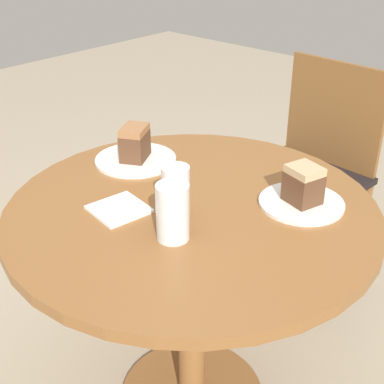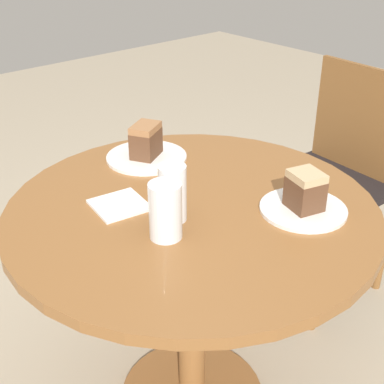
{
  "view_description": "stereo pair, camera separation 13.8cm",
  "coord_description": "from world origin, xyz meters",
  "px_view_note": "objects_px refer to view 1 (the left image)",
  "views": [
    {
      "loc": [
        0.81,
        -0.9,
        1.43
      ],
      "look_at": [
        0.0,
        0.0,
        0.77
      ],
      "focal_mm": 50.0,
      "sensor_mm": 36.0,
      "label": 1
    },
    {
      "loc": [
        0.91,
        -0.81,
        1.43
      ],
      "look_at": [
        0.0,
        0.0,
        0.77
      ],
      "focal_mm": 50.0,
      "sensor_mm": 36.0,
      "label": 2
    }
  ],
  "objects_px": {
    "cake_slice_far": "(135,143)",
    "glass_water": "(176,197)",
    "cake_slice_near": "(303,184)",
    "plate_near": "(301,203)",
    "glass_lemonade": "(173,214)",
    "plate_far": "(136,160)",
    "chair": "(308,169)"
  },
  "relations": [
    {
      "from": "cake_slice_near",
      "to": "glass_water",
      "type": "height_order",
      "value": "glass_water"
    },
    {
      "from": "plate_far",
      "to": "glass_lemonade",
      "type": "bearing_deg",
      "value": -31.28
    },
    {
      "from": "cake_slice_near",
      "to": "cake_slice_far",
      "type": "xyz_separation_m",
      "value": [
        -0.52,
        -0.11,
        0.0
      ]
    },
    {
      "from": "plate_far",
      "to": "cake_slice_near",
      "type": "height_order",
      "value": "cake_slice_near"
    },
    {
      "from": "glass_water",
      "to": "cake_slice_far",
      "type": "bearing_deg",
      "value": 153.07
    },
    {
      "from": "chair",
      "to": "cake_slice_far",
      "type": "bearing_deg",
      "value": -99.24
    },
    {
      "from": "cake_slice_far",
      "to": "glass_water",
      "type": "bearing_deg",
      "value": -26.93
    },
    {
      "from": "chair",
      "to": "glass_water",
      "type": "relative_size",
      "value": 6.07
    },
    {
      "from": "cake_slice_near",
      "to": "chair",
      "type": "bearing_deg",
      "value": 117.75
    },
    {
      "from": "plate_far",
      "to": "cake_slice_near",
      "type": "bearing_deg",
      "value": 11.72
    },
    {
      "from": "cake_slice_far",
      "to": "glass_water",
      "type": "distance_m",
      "value": 0.37
    },
    {
      "from": "cake_slice_near",
      "to": "glass_lemonade",
      "type": "bearing_deg",
      "value": -112.59
    },
    {
      "from": "plate_near",
      "to": "glass_water",
      "type": "relative_size",
      "value": 1.53
    },
    {
      "from": "cake_slice_far",
      "to": "plate_near",
      "type": "bearing_deg",
      "value": 11.72
    },
    {
      "from": "glass_lemonade",
      "to": "plate_near",
      "type": "bearing_deg",
      "value": 67.41
    },
    {
      "from": "chair",
      "to": "glass_water",
      "type": "height_order",
      "value": "chair"
    },
    {
      "from": "plate_near",
      "to": "cake_slice_far",
      "type": "height_order",
      "value": "cake_slice_far"
    },
    {
      "from": "cake_slice_near",
      "to": "plate_far",
      "type": "bearing_deg",
      "value": -168.28
    },
    {
      "from": "plate_far",
      "to": "glass_water",
      "type": "bearing_deg",
      "value": -26.93
    },
    {
      "from": "cake_slice_far",
      "to": "glass_lemonade",
      "type": "distance_m",
      "value": 0.45
    },
    {
      "from": "cake_slice_near",
      "to": "cake_slice_far",
      "type": "height_order",
      "value": "cake_slice_far"
    },
    {
      "from": "plate_near",
      "to": "cake_slice_near",
      "type": "relative_size",
      "value": 2.22
    },
    {
      "from": "chair",
      "to": "plate_far",
      "type": "xyz_separation_m",
      "value": [
        -0.18,
        -0.76,
        0.25
      ]
    },
    {
      "from": "cake_slice_far",
      "to": "glass_water",
      "type": "relative_size",
      "value": 0.82
    },
    {
      "from": "plate_far",
      "to": "glass_lemonade",
      "type": "distance_m",
      "value": 0.45
    },
    {
      "from": "plate_near",
      "to": "glass_water",
      "type": "height_order",
      "value": "glass_water"
    },
    {
      "from": "plate_near",
      "to": "cake_slice_far",
      "type": "bearing_deg",
      "value": -168.28
    },
    {
      "from": "chair",
      "to": "cake_slice_near",
      "type": "distance_m",
      "value": 0.79
    },
    {
      "from": "glass_water",
      "to": "cake_slice_near",
      "type": "bearing_deg",
      "value": 55.18
    },
    {
      "from": "plate_near",
      "to": "plate_far",
      "type": "bearing_deg",
      "value": -168.28
    },
    {
      "from": "cake_slice_near",
      "to": "glass_lemonade",
      "type": "distance_m",
      "value": 0.37
    },
    {
      "from": "plate_near",
      "to": "glass_lemonade",
      "type": "xyz_separation_m",
      "value": [
        -0.14,
        -0.34,
        0.06
      ]
    }
  ]
}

